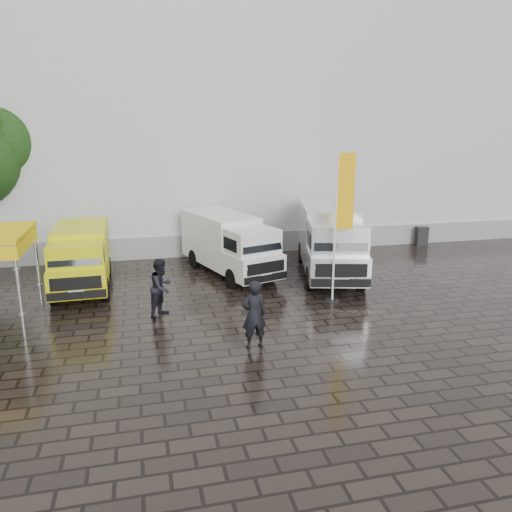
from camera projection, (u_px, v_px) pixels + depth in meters
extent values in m
plane|color=black|center=(313.00, 309.00, 16.48)|extent=(120.00, 120.00, 0.00)
cube|color=silver|center=(258.00, 124.00, 30.49)|extent=(44.00, 16.00, 12.00)
cube|color=gray|center=(297.00, 240.00, 24.29)|extent=(44.00, 0.15, 1.00)
cylinder|color=silver|center=(38.00, 265.00, 16.71)|extent=(0.10, 0.10, 2.69)
cylinder|color=silver|center=(19.00, 292.00, 14.05)|extent=(0.10, 0.10, 2.69)
cylinder|color=black|center=(332.00, 300.00, 17.30)|extent=(0.50, 0.50, 0.04)
cylinder|color=white|center=(335.00, 226.00, 16.64)|extent=(0.07, 0.07, 5.25)
cube|color=#FFBA0D|center=(346.00, 192.00, 16.43)|extent=(0.60, 0.03, 2.52)
cube|color=black|center=(422.00, 236.00, 25.33)|extent=(0.70, 0.70, 0.94)
imported|color=black|center=(254.00, 315.00, 13.41)|extent=(0.74, 0.53, 1.91)
imported|color=black|center=(162.00, 287.00, 15.75)|extent=(1.12, 1.15, 1.87)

